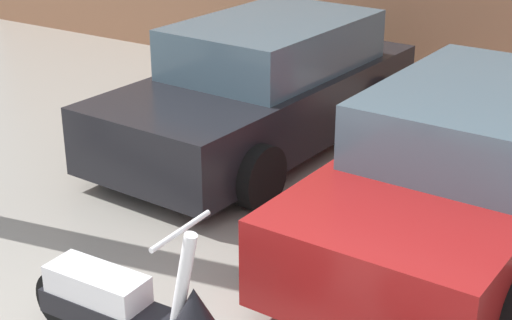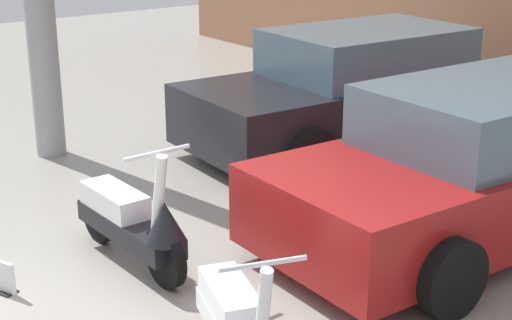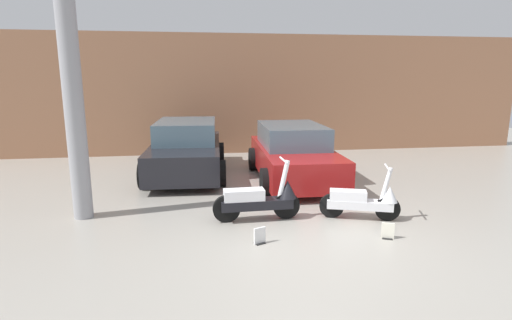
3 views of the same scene
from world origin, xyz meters
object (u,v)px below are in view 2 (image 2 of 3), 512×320
scooter_front_left (133,221)px  car_rear_center (478,165)px  car_rear_left (354,90)px  placard_near_left_scooter (5,279)px

scooter_front_left → car_rear_center: car_rear_center is taller
scooter_front_left → car_rear_left: 4.03m
placard_near_left_scooter → car_rear_center: bearing=69.1°
scooter_front_left → car_rear_center: bearing=63.9°
scooter_front_left → car_rear_left: car_rear_left is taller
scooter_front_left → placard_near_left_scooter: bearing=-101.5°
car_rear_center → placard_near_left_scooter: 4.09m
car_rear_center → placard_near_left_scooter: bearing=-19.1°
car_rear_center → placard_near_left_scooter: (-1.44, -3.79, -0.54)m
placard_near_left_scooter → scooter_front_left: bearing=80.0°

